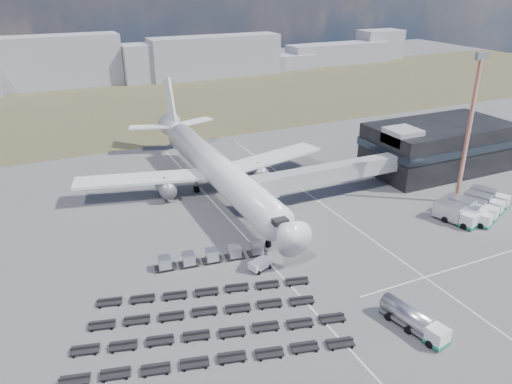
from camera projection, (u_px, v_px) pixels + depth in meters
name	position (u px, v px, depth m)	size (l,w,h in m)	color
ground	(297.00, 276.00, 70.10)	(420.00, 420.00, 0.00)	#565659
grass_strip	(130.00, 105.00, 161.34)	(420.00, 90.00, 0.01)	brown
lane_markings	(343.00, 251.00, 76.39)	(47.12, 110.00, 0.01)	silver
terminal	(438.00, 146.00, 106.45)	(30.40, 16.40, 11.00)	black
jet_bridge	(319.00, 176.00, 91.20)	(30.30, 3.80, 7.05)	#939399
airliner	(214.00, 167.00, 94.84)	(51.59, 64.53, 17.62)	white
skyline	(55.00, 67.00, 184.13)	(317.34, 25.10, 18.67)	#91929E
fuel_tanker	(414.00, 320.00, 58.88)	(3.77, 9.03, 2.84)	white
pushback_tug	(260.00, 265.00, 71.30)	(3.17, 1.78, 1.44)	white
catering_truck	(231.00, 177.00, 100.79)	(3.50, 5.84, 2.51)	white
service_trucks_near	(461.00, 211.00, 85.50)	(7.87, 8.69, 2.93)	white
service_trucks_far	(481.00, 206.00, 87.86)	(13.73, 11.04, 2.68)	white
uld_row	(212.00, 255.00, 72.99)	(16.73, 3.86, 1.83)	black
baggage_dollies	(207.00, 323.00, 59.90)	(33.66, 21.60, 0.75)	black
floodlight_mast	(469.00, 131.00, 87.30)	(2.53, 2.10, 27.16)	#B53F1D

